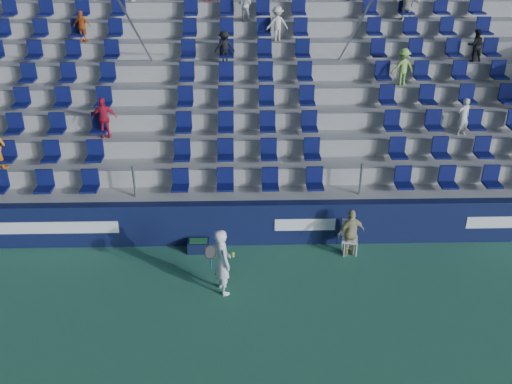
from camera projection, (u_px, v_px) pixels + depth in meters
ground at (250, 318)px, 12.59m from camera, size 70.00×70.00×0.00m
sponsor_wall at (248, 223)px, 15.13m from camera, size 24.00×0.32×1.20m
grandstand at (246, 107)px, 18.98m from camera, size 24.00×8.17×6.63m
tennis_player at (222, 261)px, 13.10m from camera, size 0.69×0.70×1.66m
line_judge_chair at (350, 234)px, 14.78m from camera, size 0.46×0.48×0.90m
line_judge at (351, 233)px, 14.58m from camera, size 0.83×0.56×1.31m
ball_bin at (199, 245)px, 14.94m from camera, size 0.56×0.37×0.32m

